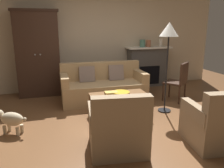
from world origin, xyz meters
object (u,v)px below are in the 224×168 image
at_px(fireplace, 147,66).
at_px(armoire, 38,54).
at_px(mantel_vase_cream, 161,43).
at_px(armchair_near_right, 217,125).
at_px(fruit_bowl, 121,93).
at_px(dog, 10,119).
at_px(couch, 103,87).
at_px(armchair_near_left, 118,130).
at_px(mantel_vase_jade, 142,43).
at_px(coffee_table, 119,98).
at_px(mantel_vase_terracotta, 148,43).
at_px(floor_lamp, 169,35).
at_px(book_stack, 111,93).
at_px(side_chair_wooden, 179,79).

relative_size(fireplace, armoire, 0.61).
height_order(mantel_vase_cream, armchair_near_right, mantel_vase_cream).
height_order(fruit_bowl, dog, fruit_bowl).
bearing_deg(couch, armoire, 148.45).
bearing_deg(armchair_near_left, mantel_vase_jade, 61.63).
xyz_separation_m(coffee_table, mantel_vase_terracotta, (1.47, 1.94, 0.85)).
relative_size(mantel_vase_jade, floor_lamp, 0.11).
bearing_deg(coffee_table, book_stack, 172.41).
relative_size(couch, side_chair_wooden, 2.15).
distance_m(coffee_table, armchair_near_right, 1.78).
xyz_separation_m(armchair_near_left, side_chair_wooden, (1.98, 1.67, 0.20)).
distance_m(book_stack, mantel_vase_terracotta, 2.62).
bearing_deg(floor_lamp, armchair_near_left, -139.40).
relative_size(armchair_near_left, side_chair_wooden, 0.98).
bearing_deg(armchair_near_left, couch, 81.31).
bearing_deg(dog, side_chair_wooden, 11.15).
relative_size(fireplace, dog, 2.46).
xyz_separation_m(armchair_near_left, dog, (-1.51, 0.98, -0.07)).
xyz_separation_m(armoire, dog, (-0.44, -2.10, -0.79)).
distance_m(armoire, armchair_near_right, 4.23).
height_order(fruit_bowl, floor_lamp, floor_lamp).
bearing_deg(side_chair_wooden, mantel_vase_terracotta, 93.78).
bearing_deg(coffee_table, fruit_bowl, -48.81).
xyz_separation_m(fruit_bowl, floor_lamp, (0.94, -0.00, 1.08)).
bearing_deg(mantel_vase_cream, armoire, -178.97).
bearing_deg(armchair_near_left, mantel_vase_terracotta, 59.15).
xyz_separation_m(coffee_table, mantel_vase_jade, (1.29, 1.94, 0.85)).
bearing_deg(book_stack, armchair_near_left, -101.83).
xyz_separation_m(fireplace, mantel_vase_jade, (-0.18, -0.02, 0.65)).
distance_m(mantel_vase_cream, armchair_near_left, 3.98).
bearing_deg(book_stack, fireplace, 50.03).
bearing_deg(armchair_near_right, mantel_vase_jade, 85.43).
relative_size(fireplace, armchair_near_left, 1.43).
bearing_deg(mantel_vase_jade, fireplace, 5.69).
bearing_deg(side_chair_wooden, armchair_near_left, -139.82).
distance_m(mantel_vase_terracotta, dog, 4.13).
distance_m(armchair_near_right, floor_lamp, 1.88).
height_order(mantel_vase_terracotta, side_chair_wooden, mantel_vase_terracotta).
height_order(couch, side_chair_wooden, side_chair_wooden).
bearing_deg(mantel_vase_cream, book_stack, -136.24).
distance_m(couch, fruit_bowl, 1.05).
relative_size(mantel_vase_cream, floor_lamp, 0.12).
xyz_separation_m(couch, book_stack, (-0.08, -0.99, 0.14)).
bearing_deg(book_stack, side_chair_wooden, 14.35).
height_order(armoire, book_stack, armoire).
bearing_deg(mantel_vase_cream, dog, -150.13).
relative_size(mantel_vase_terracotta, dog, 0.37).
bearing_deg(armoire, fireplace, 1.51).
bearing_deg(fruit_bowl, floor_lamp, -0.27).
xyz_separation_m(book_stack, mantel_vase_terracotta, (1.62, 1.92, 0.76)).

